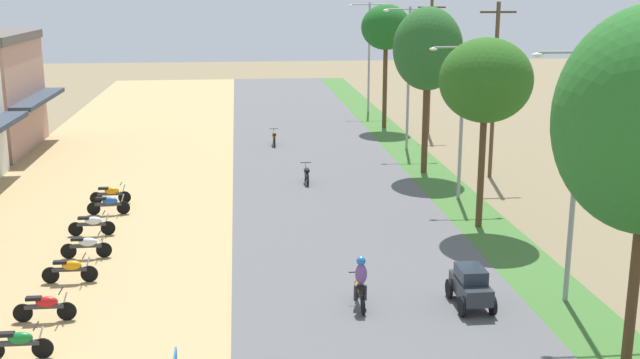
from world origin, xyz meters
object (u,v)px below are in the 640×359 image
(car_hatchback_charcoal, at_px, (471,285))
(motorbike_ahead_third, at_px, (274,137))
(streetlamp_near, at_px, (576,159))
(motorbike_ahead_second, at_px, (307,173))
(parked_motorbike_nearest, at_px, (19,342))
(median_tree_third, at_px, (428,50))
(streetlamp_far, at_px, (409,69))
(parked_motorbike_third, at_px, (70,268))
(parked_motorbike_sixth, at_px, (109,203))
(streetlamp_farthest, at_px, (369,50))
(parked_motorbike_seventh, at_px, (111,193))
(median_tree_second, at_px, (486,81))
(utility_pole_near, at_px, (430,65))
(parked_motorbike_fifth, at_px, (92,223))
(motorbike_foreground_rider, at_px, (360,283))
(median_tree_fourth, at_px, (386,28))
(utility_pole_far, at_px, (494,88))
(parked_motorbike_fourth, at_px, (87,245))
(streetlamp_mid, at_px, (462,110))
(parked_motorbike_second, at_px, (45,305))

(car_hatchback_charcoal, height_order, motorbike_ahead_third, car_hatchback_charcoal)
(streetlamp_near, relative_size, motorbike_ahead_second, 4.32)
(parked_motorbike_nearest, distance_m, median_tree_third, 25.56)
(parked_motorbike_nearest, bearing_deg, streetlamp_far, 58.26)
(parked_motorbike_third, relative_size, parked_motorbike_sixth, 1.00)
(parked_motorbike_third, xyz_separation_m, streetlamp_farthest, (15.55, 34.00, 4.25))
(parked_motorbike_seventh, height_order, median_tree_second, median_tree_second)
(parked_motorbike_third, distance_m, car_hatchback_charcoal, 12.89)
(parked_motorbike_sixth, xyz_separation_m, streetlamp_far, (15.52, 12.18, 4.28))
(utility_pole_near, xyz_separation_m, motorbike_ahead_third, (-10.36, -3.20, -3.97))
(median_tree_third, distance_m, motorbike_ahead_second, 8.75)
(parked_motorbike_fifth, relative_size, motorbike_foreground_rider, 1.00)
(motorbike_ahead_second, bearing_deg, motorbike_foreground_rider, -89.11)
(parked_motorbike_third, xyz_separation_m, median_tree_fourth, (15.57, 27.46, 6.24))
(median_tree_second, xyz_separation_m, median_tree_fourth, (0.38, 22.81, 0.84))
(median_tree_second, relative_size, utility_pole_far, 0.86)
(parked_motorbike_fourth, height_order, streetlamp_far, streetlamp_far)
(parked_motorbike_fifth, height_order, utility_pole_far, utility_pole_far)
(motorbike_ahead_third, bearing_deg, median_tree_fourth, 34.72)
(utility_pole_near, height_order, motorbike_foreground_rider, utility_pole_near)
(parked_motorbike_fifth, relative_size, utility_pole_far, 0.20)
(streetlamp_far, relative_size, motorbike_ahead_second, 4.63)
(parked_motorbike_fourth, bearing_deg, car_hatchback_charcoal, -24.66)
(parked_motorbike_fifth, height_order, motorbike_ahead_second, motorbike_ahead_second)
(parked_motorbike_nearest, relative_size, motorbike_ahead_second, 1.00)
(parked_motorbike_fifth, relative_size, parked_motorbike_seventh, 1.00)
(parked_motorbike_seventh, bearing_deg, car_hatchback_charcoal, -45.66)
(utility_pole_near, relative_size, motorbike_foreground_rider, 4.83)
(parked_motorbike_seventh, relative_size, streetlamp_far, 0.22)
(parked_motorbike_seventh, bearing_deg, motorbike_ahead_second, 17.31)
(parked_motorbike_third, distance_m, median_tree_third, 21.53)
(parked_motorbike_sixth, height_order, car_hatchback_charcoal, car_hatchback_charcoal)
(streetlamp_mid, distance_m, utility_pole_far, 4.96)
(car_hatchback_charcoal, height_order, motorbike_ahead_second, car_hatchback_charcoal)
(parked_motorbike_sixth, relative_size, utility_pole_near, 0.21)
(parked_motorbike_fifth, bearing_deg, median_tree_second, -1.44)
(parked_motorbike_fifth, height_order, streetlamp_farthest, streetlamp_farthest)
(streetlamp_farthest, bearing_deg, streetlamp_mid, -90.00)
(utility_pole_near, bearing_deg, parked_motorbike_second, -122.77)
(median_tree_second, distance_m, car_hatchback_charcoal, 9.88)
(parked_motorbike_fourth, xyz_separation_m, median_tree_third, (15.08, 11.71, 5.87))
(parked_motorbike_third, height_order, streetlamp_farthest, streetlamp_farthest)
(parked_motorbike_second, distance_m, car_hatchback_charcoal, 12.57)
(streetlamp_farthest, xyz_separation_m, car_hatchback_charcoal, (-3.09, -37.29, -4.05))
(streetlamp_far, distance_m, motorbike_ahead_second, 11.00)
(parked_motorbike_seventh, relative_size, median_tree_second, 0.24)
(streetlamp_near, xyz_separation_m, streetlamp_far, (0.00, 23.21, 0.28))
(parked_motorbike_second, relative_size, motorbike_ahead_second, 1.00)
(car_hatchback_charcoal, bearing_deg, parked_motorbike_second, 178.86)
(median_tree_second, bearing_deg, streetlamp_near, -87.36)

